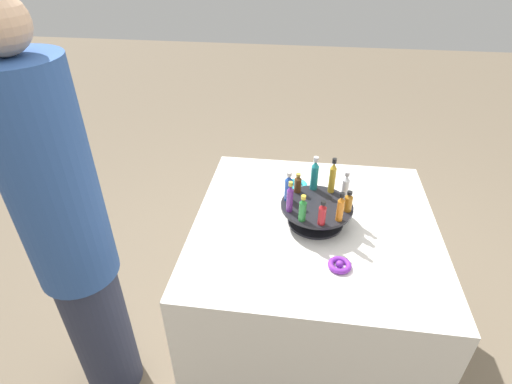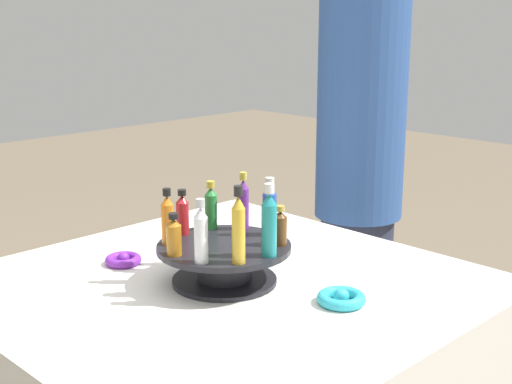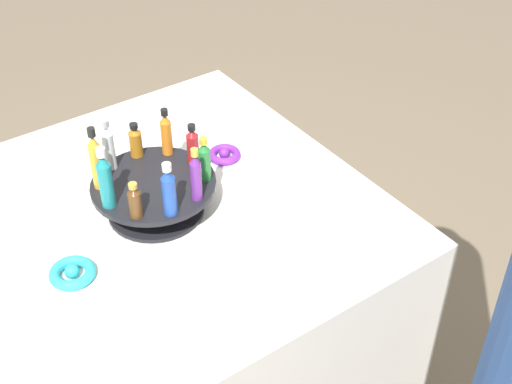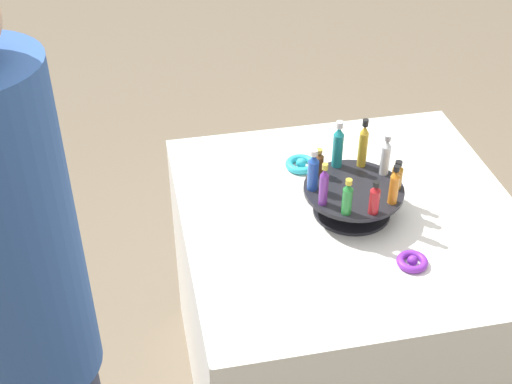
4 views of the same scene
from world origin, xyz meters
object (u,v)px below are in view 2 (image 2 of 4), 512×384
Objects in this scene: bottle_purple at (243,203)px; bottle_blue at (270,209)px; display_stand at (224,260)px; bottle_teal at (269,223)px; bottle_amber at (174,236)px; bottle_green at (211,207)px; bottle_red at (182,214)px; person_figure at (359,173)px; ribbon_bow_teal at (341,298)px; bottle_clear at (201,234)px; ribbon_bow_purple at (123,260)px; bottle_brown at (280,227)px; bottle_orange at (167,219)px; bottle_gold at (238,228)px.

bottle_blue is at bearing 7.87° from bottle_purple.
bottle_teal is (0.12, 0.02, 0.10)m from display_stand.
bottle_purple is at bearing 97.87° from bottle_amber.
bottle_green is 1.08× the size of bottle_red.
bottle_teal is at bearing 6.95° from person_figure.
bottle_teal is 1.53× the size of ribbon_bow_teal.
bottle_teal is at bearing 61.87° from bottle_clear.
bottle_green is (-0.15, 0.16, -0.01)m from bottle_clear.
bottle_clear reaches higher than ribbon_bow_purple.
bottle_brown is 0.39m from ribbon_bow_purple.
bottle_orange is (-0.03, -0.19, -0.00)m from bottle_purple.
ribbon_bow_teal reaches higher than ribbon_bow_purple.
person_figure is at bearing 116.32° from bottle_teal.
ribbon_bow_teal is at bearing 44.93° from bottle_gold.
ribbon_bow_teal is at bearing 26.98° from bottle_orange.
bottle_red is at bearing 133.87° from bottle_amber.
bottle_red is (-0.10, 0.10, 0.01)m from bottle_amber.
person_figure reaches higher than bottle_green.
bottle_gold is 1.20× the size of bottle_blue.
ribbon_bow_purple is 0.05× the size of person_figure.
bottle_gold is (0.12, 0.06, 0.03)m from bottle_amber.
bottle_gold is at bearing -28.13° from display_stand.
bottle_amber is 0.05× the size of person_figure.
bottle_blue is 0.99× the size of bottle_purple.
person_figure is at bearing 116.36° from bottle_brown.
ribbon_bow_purple is at bearing -164.11° from bottle_teal.
ribbon_bow_purple is at bearing -177.93° from bottle_orange.
bottle_red is 1.04× the size of ribbon_bow_teal.
bottle_brown is 0.87× the size of ribbon_bow_teal.
bottle_orange is 1.45× the size of ribbon_bow_purple.
display_stand is 0.16m from bottle_teal.
ribbon_bow_purple is (-0.24, -0.09, -0.04)m from display_stand.
bottle_amber is 0.23m from bottle_blue.
bottle_gold is at bearing 4.51° from person_figure.
bottle_green is 0.91× the size of bottle_orange.
bottle_green is (-0.10, 0.06, 0.09)m from display_stand.
bottle_blue reaches higher than ribbon_bow_teal.
bottle_purple is at bearing 133.87° from bottle_gold.
display_stand is at bearing -172.13° from bottle_teal.
bottle_green is at bearing -136.13° from bottle_purple.
bottle_orange is 0.07× the size of person_figure.
bottle_red is 0.19m from ribbon_bow_purple.
bottle_amber is 0.72× the size of bottle_orange.
bottle_purple is (-0.15, 0.16, -0.01)m from bottle_gold.
bottle_red reaches higher than bottle_brown.
bottle_green is at bearing -174.80° from ribbon_bow_teal.
bottle_purple is 1.19× the size of bottle_green.
display_stand is at bearing 7.87° from bottle_red.
ribbon_bow_purple is at bearing -160.51° from ribbon_bow_teal.
bottle_brown is 0.78× the size of bottle_green.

